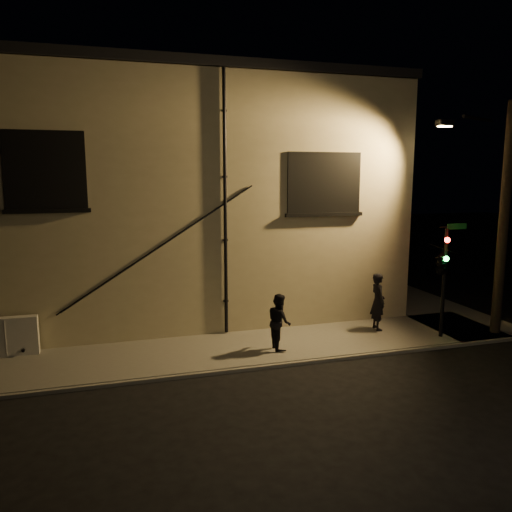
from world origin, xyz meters
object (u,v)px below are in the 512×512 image
object	(u,v)px
pedestrian_b	(279,321)
streetlamp_pole	(501,216)
utility_cabinet	(6,337)
traffic_signal	(442,262)
pedestrian_a	(378,302)

from	to	relation	value
pedestrian_b	streetlamp_pole	xyz separation A→B (m)	(7.29, -0.47, 3.01)
utility_cabinet	streetlamp_pole	distance (m)	15.49
pedestrian_b	traffic_signal	distance (m)	5.43
pedestrian_a	streetlamp_pole	world-z (taller)	streetlamp_pole
utility_cabinet	traffic_signal	bearing A→B (deg)	-9.57
traffic_signal	streetlamp_pole	distance (m)	2.55
utility_cabinet	pedestrian_b	distance (m)	7.87
utility_cabinet	pedestrian_b	xyz separation A→B (m)	(7.69, -1.65, 0.27)
traffic_signal	streetlamp_pole	bearing A→B (deg)	1.22
pedestrian_b	traffic_signal	xyz separation A→B (m)	(5.16, -0.51, 1.61)
pedestrian_a	traffic_signal	world-z (taller)	traffic_signal
utility_cabinet	traffic_signal	size ratio (longest dim) A/B	0.47
pedestrian_a	pedestrian_b	size ratio (longest dim) A/B	1.15
pedestrian_b	streetlamp_pole	size ratio (longest dim) A/B	0.22
traffic_signal	streetlamp_pole	world-z (taller)	streetlamp_pole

